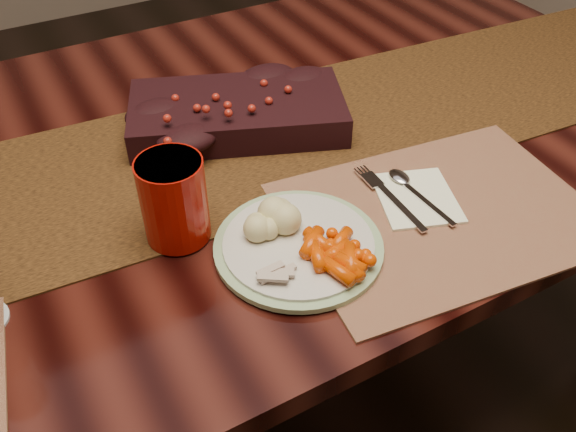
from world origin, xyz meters
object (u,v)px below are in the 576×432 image
red_cup (174,200)px  napkin (417,198)px  centerpiece (237,108)px  placemat_main (440,214)px  turkey_shreds (274,274)px  mashed_potatoes (265,214)px  dining_table (236,286)px  baby_carrots (335,254)px  dinner_plate (298,245)px

red_cup → napkin: bearing=-16.6°
centerpiece → placemat_main: 0.40m
placemat_main → turkey_shreds: (-0.29, -0.01, 0.02)m
mashed_potatoes → turkey_shreds: bearing=-111.5°
centerpiece → napkin: 0.35m
dining_table → baby_carrots: (0.01, -0.35, 0.40)m
dining_table → baby_carrots: baby_carrots is taller
centerpiece → turkey_shreds: centerpiece is taller
dining_table → mashed_potatoes: (-0.04, -0.25, 0.42)m
placemat_main → centerpiece: bearing=120.9°
dining_table → red_cup: 0.51m
centerpiece → red_cup: 0.29m
placemat_main → baby_carrots: size_ratio=4.57×
mashed_potatoes → dinner_plate: bearing=-64.1°
centerpiece → baby_carrots: centerpiece is taller
dining_table → baby_carrots: size_ratio=18.21×
dinner_plate → baby_carrots: size_ratio=2.41×
dinner_plate → dining_table: bearing=86.2°
turkey_shreds → red_cup: 0.18m
napkin → centerpiece: bearing=135.5°
mashed_potatoes → napkin: size_ratio=0.60×
placemat_main → baby_carrots: baby_carrots is taller
dinner_plate → mashed_potatoes: 0.06m
dining_table → turkey_shreds: bearing=-103.5°
placemat_main → dinner_plate: bearing=177.5°
turkey_shreds → napkin: turkey_shreds is taller
centerpiece → red_cup: bearing=-132.6°
placemat_main → dinner_plate: dinner_plate is taller
mashed_potatoes → red_cup: (-0.11, 0.06, 0.03)m
mashed_potatoes → napkin: (0.24, -0.04, -0.03)m
placemat_main → napkin: (-0.01, 0.04, 0.00)m
napkin → red_cup: bearing=-176.5°
baby_carrots → turkey_shreds: bearing=174.0°
dining_table → placemat_main: (0.20, -0.33, 0.38)m
centerpiece → dinner_plate: size_ratio=1.56×
centerpiece → placemat_main: centerpiece is taller
dinner_plate → baby_carrots: (0.03, -0.05, 0.02)m
centerpiece → napkin: (0.15, -0.32, -0.03)m
red_cup → turkey_shreds: bearing=-64.7°
dining_table → napkin: napkin is taller
placemat_main → red_cup: bearing=164.5°
dining_table → mashed_potatoes: 0.49m
turkey_shreds → napkin: 0.28m
placemat_main → baby_carrots: (-0.20, -0.02, 0.03)m
baby_carrots → dining_table: bearing=91.0°
placemat_main → napkin: napkin is taller
dinner_plate → red_cup: 0.18m
centerpiece → baby_carrots: bearing=-95.4°
baby_carrots → turkey_shreds: (-0.09, 0.01, -0.00)m
turkey_shreds → placemat_main: bearing=1.6°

